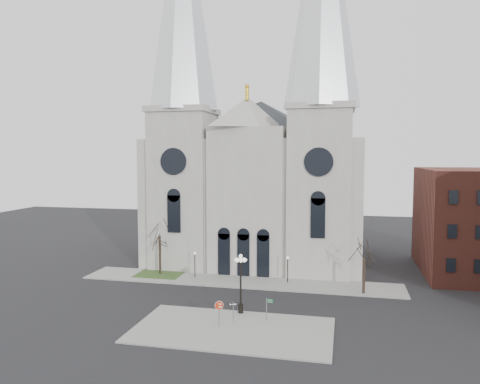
% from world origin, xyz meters
% --- Properties ---
extents(ground, '(160.00, 160.00, 0.00)m').
position_xyz_m(ground, '(0.00, 0.00, 0.00)').
color(ground, black).
rests_on(ground, ground).
extents(sidewalk_near, '(18.00, 10.00, 0.14)m').
position_xyz_m(sidewalk_near, '(3.00, -5.00, 0.07)').
color(sidewalk_near, gray).
rests_on(sidewalk_near, ground).
extents(sidewalk_far, '(40.00, 6.00, 0.14)m').
position_xyz_m(sidewalk_far, '(0.00, 11.00, 0.07)').
color(sidewalk_far, gray).
rests_on(sidewalk_far, ground).
extents(grass_patch, '(6.00, 5.00, 0.18)m').
position_xyz_m(grass_patch, '(-11.00, 12.00, 0.09)').
color(grass_patch, '#324B20').
rests_on(grass_patch, ground).
extents(cathedral, '(33.00, 26.66, 54.00)m').
position_xyz_m(cathedral, '(0.00, 22.86, 18.48)').
color(cathedral, '#A5A19A').
rests_on(cathedral, ground).
extents(bg_building_brick, '(14.00, 18.00, 14.00)m').
position_xyz_m(bg_building_brick, '(30.00, 22.00, 7.00)').
color(bg_building_brick, brown).
rests_on(bg_building_brick, ground).
extents(tree_left, '(3.20, 3.20, 7.50)m').
position_xyz_m(tree_left, '(-11.00, 12.00, 5.58)').
color(tree_left, black).
rests_on(tree_left, ground).
extents(tree_right, '(3.20, 3.20, 6.00)m').
position_xyz_m(tree_right, '(15.00, 9.00, 4.47)').
color(tree_right, black).
rests_on(tree_right, ground).
extents(ped_lamp_left, '(0.32, 0.32, 3.26)m').
position_xyz_m(ped_lamp_left, '(-6.00, 11.50, 2.33)').
color(ped_lamp_left, black).
rests_on(ped_lamp_left, sidewalk_far).
extents(ped_lamp_right, '(0.32, 0.32, 3.26)m').
position_xyz_m(ped_lamp_right, '(6.00, 11.50, 2.33)').
color(ped_lamp_right, black).
rests_on(ped_lamp_right, sidewalk_far).
extents(stop_sign, '(0.87, 0.16, 2.44)m').
position_xyz_m(stop_sign, '(1.66, -4.65, 1.88)').
color(stop_sign, slate).
rests_on(stop_sign, sidewalk_near).
extents(globe_lamp, '(1.59, 1.59, 5.95)m').
position_xyz_m(globe_lamp, '(2.77, -0.60, 3.88)').
color(globe_lamp, black).
rests_on(globe_lamp, sidewalk_near).
extents(one_way_sign, '(0.77, 0.38, 1.90)m').
position_xyz_m(one_way_sign, '(2.61, -3.07, 1.45)').
color(one_way_sign, slate).
rests_on(one_way_sign, sidewalk_near).
extents(street_name_sign, '(0.69, 0.09, 2.15)m').
position_xyz_m(street_name_sign, '(5.72, -2.05, 1.42)').
color(street_name_sign, slate).
rests_on(street_name_sign, sidewalk_near).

